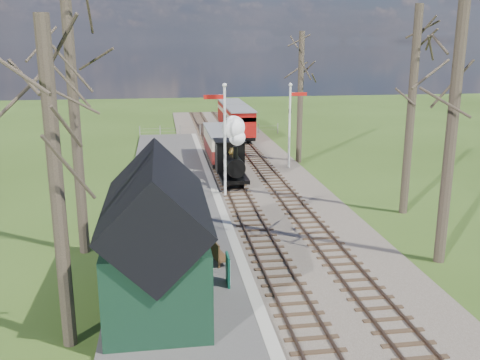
% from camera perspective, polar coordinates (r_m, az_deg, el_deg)
% --- Properties ---
extents(distant_hills, '(114.40, 48.00, 22.02)m').
position_cam_1_polar(distant_hills, '(80.45, -4.11, -3.22)').
color(distant_hills, '#385B23').
rests_on(distant_hills, ground).
extents(ballast_bed, '(8.00, 60.00, 0.10)m').
position_cam_1_polar(ballast_bed, '(35.45, 0.48, 1.08)').
color(ballast_bed, brown).
rests_on(ballast_bed, ground).
extents(track_near, '(1.60, 60.00, 0.15)m').
position_cam_1_polar(track_near, '(35.26, -1.61, 1.08)').
color(track_near, brown).
rests_on(track_near, ground).
extents(track_far, '(1.60, 60.00, 0.15)m').
position_cam_1_polar(track_far, '(35.65, 2.54, 1.23)').
color(track_far, brown).
rests_on(track_far, ground).
extents(platform, '(5.00, 44.00, 0.20)m').
position_cam_1_polar(platform, '(27.33, -6.93, -3.04)').
color(platform, '#474442').
rests_on(platform, ground).
extents(coping_strip, '(0.40, 44.00, 0.21)m').
position_cam_1_polar(coping_strip, '(27.47, -2.12, -2.84)').
color(coping_strip, '#B2AD9E').
rests_on(coping_strip, ground).
extents(station_shed, '(3.25, 6.30, 4.78)m').
position_cam_1_polar(station_shed, '(17.16, -8.86, -6.26)').
color(station_shed, black).
rests_on(station_shed, platform).
extents(semaphore_near, '(1.22, 0.24, 6.22)m').
position_cam_1_polar(semaphore_near, '(28.63, -1.77, 5.12)').
color(semaphore_near, silver).
rests_on(semaphore_near, ground).
extents(semaphore_far, '(1.22, 0.24, 5.72)m').
position_cam_1_polar(semaphore_far, '(35.42, 5.44, 6.44)').
color(semaphore_far, silver).
rests_on(semaphore_far, ground).
extents(bare_trees, '(15.51, 22.39, 12.00)m').
position_cam_1_polar(bare_trees, '(23.00, 5.17, 6.74)').
color(bare_trees, '#382D23').
rests_on(bare_trees, ground).
extents(fence_line, '(12.60, 0.08, 1.00)m').
position_cam_1_polar(fence_line, '(48.87, -3.22, 5.40)').
color(fence_line, slate).
rests_on(fence_line, ground).
extents(locomotive, '(1.66, 3.88, 4.15)m').
position_cam_1_polar(locomotive, '(31.35, -0.87, 2.81)').
color(locomotive, black).
rests_on(locomotive, ground).
extents(coach, '(1.94, 6.65, 2.04)m').
position_cam_1_polar(coach, '(37.35, -2.07, 3.91)').
color(coach, black).
rests_on(coach, ground).
extents(red_carriage_a, '(2.15, 5.31, 2.26)m').
position_cam_1_polar(red_carriage_a, '(46.17, -0.05, 6.14)').
color(red_carriage_a, black).
rests_on(red_carriage_a, ground).
extents(red_carriage_b, '(2.15, 5.31, 2.26)m').
position_cam_1_polar(red_carriage_b, '(51.57, -0.94, 7.02)').
color(red_carriage_b, black).
rests_on(red_carriage_b, ground).
extents(sign_board, '(0.11, 0.74, 1.08)m').
position_cam_1_polar(sign_board, '(18.56, -1.28, -9.53)').
color(sign_board, '#104B37').
rests_on(sign_board, platform).
extents(bench, '(0.81, 1.65, 0.90)m').
position_cam_1_polar(bench, '(20.49, -2.72, -7.51)').
color(bench, '#4D331B').
rests_on(bench, platform).
extents(person, '(0.44, 0.59, 1.45)m').
position_cam_1_polar(person, '(20.57, -4.72, -6.55)').
color(person, black).
rests_on(person, platform).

